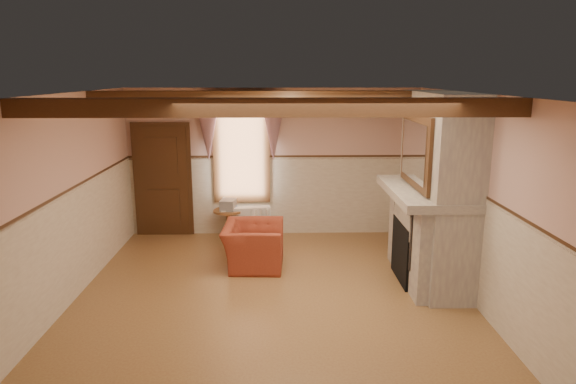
{
  "coord_description": "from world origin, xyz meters",
  "views": [
    {
      "loc": [
        0.09,
        -6.66,
        3.04
      ],
      "look_at": [
        0.24,
        0.8,
        1.33
      ],
      "focal_mm": 32.0,
      "sensor_mm": 36.0,
      "label": 1
    }
  ],
  "objects_px": {
    "radiator": "(252,222)",
    "bowl": "(425,184)",
    "armchair": "(253,245)",
    "side_table": "(228,224)",
    "mantel_clock": "(417,175)",
    "oil_lamp": "(420,174)"
  },
  "relations": [
    {
      "from": "armchair",
      "to": "mantel_clock",
      "type": "xyz_separation_m",
      "value": [
        2.56,
        -0.11,
        1.17
      ]
    },
    {
      "from": "armchair",
      "to": "oil_lamp",
      "type": "bearing_deg",
      "value": -93.57
    },
    {
      "from": "radiator",
      "to": "oil_lamp",
      "type": "xyz_separation_m",
      "value": [
        2.66,
        -1.76,
        1.26
      ]
    },
    {
      "from": "side_table",
      "to": "oil_lamp",
      "type": "xyz_separation_m",
      "value": [
        3.1,
        -1.76,
        1.29
      ]
    },
    {
      "from": "radiator",
      "to": "mantel_clock",
      "type": "distance_m",
      "value": 3.32
    },
    {
      "from": "radiator",
      "to": "bowl",
      "type": "distance_m",
      "value": 3.54
    },
    {
      "from": "side_table",
      "to": "bowl",
      "type": "bearing_deg",
      "value": -33.31
    },
    {
      "from": "armchair",
      "to": "oil_lamp",
      "type": "xyz_separation_m",
      "value": [
        2.56,
        -0.28,
        1.21
      ]
    },
    {
      "from": "bowl",
      "to": "mantel_clock",
      "type": "bearing_deg",
      "value": 90.0
    },
    {
      "from": "mantel_clock",
      "to": "oil_lamp",
      "type": "height_order",
      "value": "oil_lamp"
    },
    {
      "from": "radiator",
      "to": "oil_lamp",
      "type": "distance_m",
      "value": 3.42
    },
    {
      "from": "armchair",
      "to": "side_table",
      "type": "relative_size",
      "value": 1.93
    },
    {
      "from": "radiator",
      "to": "bowl",
      "type": "relative_size",
      "value": 2.07
    },
    {
      "from": "radiator",
      "to": "oil_lamp",
      "type": "height_order",
      "value": "oil_lamp"
    },
    {
      "from": "oil_lamp",
      "to": "mantel_clock",
      "type": "bearing_deg",
      "value": 90.0
    },
    {
      "from": "side_table",
      "to": "radiator",
      "type": "height_order",
      "value": "radiator"
    },
    {
      "from": "armchair",
      "to": "oil_lamp",
      "type": "distance_m",
      "value": 2.85
    },
    {
      "from": "radiator",
      "to": "armchair",
      "type": "bearing_deg",
      "value": -95.77
    },
    {
      "from": "radiator",
      "to": "bowl",
      "type": "bearing_deg",
      "value": -46.93
    },
    {
      "from": "armchair",
      "to": "mantel_clock",
      "type": "relative_size",
      "value": 4.45
    },
    {
      "from": "bowl",
      "to": "oil_lamp",
      "type": "xyz_separation_m",
      "value": [
        0.0,
        0.28,
        0.1
      ]
    },
    {
      "from": "side_table",
      "to": "oil_lamp",
      "type": "height_order",
      "value": "oil_lamp"
    }
  ]
}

